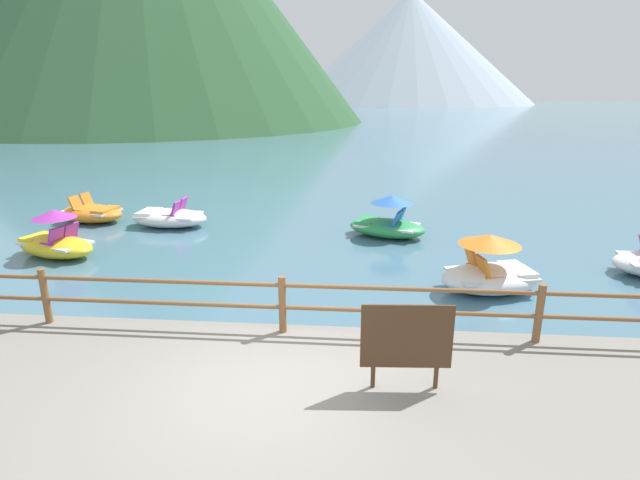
# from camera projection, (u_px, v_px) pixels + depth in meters

# --- Properties ---
(ground_plane) EXTENTS (200.00, 200.00, 0.00)m
(ground_plane) POSITION_uv_depth(u_px,v_px,m) (350.00, 134.00, 44.92)
(ground_plane) COLOR #477084
(dock_railing) EXTENTS (23.92, 0.12, 0.95)m
(dock_railing) POSITION_uv_depth(u_px,v_px,m) (282.00, 299.00, 8.02)
(dock_railing) COLOR brown
(dock_railing) RESTS_ON promenade_dock
(sign_board) EXTENTS (1.18, 0.12, 1.19)m
(sign_board) POSITION_uv_depth(u_px,v_px,m) (407.00, 338.00, 6.46)
(sign_board) COLOR silver
(sign_board) RESTS_ON promenade_dock
(pedal_boat_0) EXTENTS (2.52, 1.91, 1.21)m
(pedal_boat_0) POSITION_uv_depth(u_px,v_px,m) (387.00, 223.00, 14.61)
(pedal_boat_0) COLOR green
(pedal_boat_0) RESTS_ON ground
(pedal_boat_2) EXTENTS (2.48, 1.76, 1.25)m
(pedal_boat_2) POSITION_uv_depth(u_px,v_px,m) (55.00, 241.00, 12.88)
(pedal_boat_2) COLOR yellow
(pedal_boat_2) RESTS_ON ground
(pedal_boat_3) EXTENTS (2.41, 1.84, 1.26)m
(pedal_boat_3) POSITION_uv_depth(u_px,v_px,m) (491.00, 271.00, 10.71)
(pedal_boat_3) COLOR white
(pedal_boat_3) RESTS_ON ground
(pedal_boat_4) EXTENTS (2.46, 1.48, 0.87)m
(pedal_boat_4) POSITION_uv_depth(u_px,v_px,m) (169.00, 217.00, 15.66)
(pedal_boat_4) COLOR white
(pedal_boat_4) RESTS_ON ground
(pedal_boat_5) EXTENTS (2.33, 1.66, 0.87)m
(pedal_boat_5) POSITION_uv_depth(u_px,v_px,m) (92.00, 213.00, 16.18)
(pedal_boat_5) COLOR orange
(pedal_boat_5) RESTS_ON ground
(distant_peak) EXTENTS (57.59, 57.59, 24.71)m
(distant_peak) POSITION_uv_depth(u_px,v_px,m) (409.00, 48.00, 117.85)
(distant_peak) COLOR #9EADBC
(distant_peak) RESTS_ON ground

